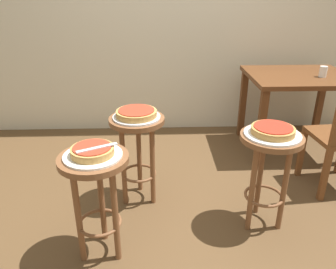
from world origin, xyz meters
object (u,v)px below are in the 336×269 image
object	(u,v)px
pizza_foreground	(92,151)
serving_plate_leftside	(137,117)
pizza_middle	(273,130)
cup_near_edge	(323,72)
serving_plate_middle	(272,134)
pizza_server_knife	(97,148)
stool_leftside	(138,140)
stool_foreground	(96,183)
stool_middle	(269,160)
pizza_leftside	(136,113)
dining_table	(298,87)
serving_plate_foreground	(93,155)

from	to	relation	value
pizza_foreground	serving_plate_leftside	size ratio (longest dim) A/B	0.71
pizza_middle	cup_near_edge	xyz separation A→B (m)	(0.77, 1.03, 0.10)
serving_plate_middle	pizza_server_knife	world-z (taller)	pizza_server_knife
stool_leftside	pizza_server_knife	world-z (taller)	pizza_server_knife
serving_plate_middle	pizza_server_knife	distance (m)	1.05
stool_foreground	serving_plate_middle	bearing A→B (deg)	12.57
stool_middle	stool_leftside	world-z (taller)	same
stool_middle	pizza_leftside	bearing A→B (deg)	159.03
stool_leftside	dining_table	size ratio (longest dim) A/B	0.72
stool_leftside	cup_near_edge	distance (m)	1.78
stool_middle	pizza_foreground	bearing A→B (deg)	-167.43
pizza_server_knife	pizza_middle	bearing A→B (deg)	-12.59
pizza_server_knife	stool_leftside	bearing A→B (deg)	46.26
stool_leftside	serving_plate_leftside	size ratio (longest dim) A/B	2.01
pizza_foreground	stool_middle	bearing A→B (deg)	12.57
stool_foreground	serving_plate_leftside	xyz separation A→B (m)	(0.21, 0.55, 0.18)
pizza_foreground	serving_plate_middle	world-z (taller)	pizza_foreground
pizza_middle	cup_near_edge	distance (m)	1.29
stool_middle	serving_plate_leftside	world-z (taller)	serving_plate_leftside
serving_plate_foreground	pizza_leftside	size ratio (longest dim) A/B	1.13
serving_plate_foreground	pizza_foreground	size ratio (longest dim) A/B	1.36
pizza_foreground	cup_near_edge	world-z (taller)	cup_near_edge
stool_foreground	stool_leftside	bearing A→B (deg)	69.50
stool_foreground	dining_table	world-z (taller)	dining_table
pizza_middle	pizza_leftside	distance (m)	0.90
cup_near_edge	pizza_server_knife	bearing A→B (deg)	-144.24
serving_plate_middle	pizza_server_knife	size ratio (longest dim) A/B	1.56
stool_foreground	serving_plate_leftside	bearing A→B (deg)	69.50
serving_plate_foreground	pizza_middle	bearing A→B (deg)	12.57
pizza_foreground	dining_table	size ratio (longest dim) A/B	0.25
pizza_middle	serving_plate_leftside	bearing A→B (deg)	159.03
pizza_middle	cup_near_edge	bearing A→B (deg)	53.30
cup_near_edge	pizza_server_knife	distance (m)	2.20
serving_plate_foreground	pizza_leftside	bearing A→B (deg)	69.50
serving_plate_middle	cup_near_edge	bearing A→B (deg)	53.30
pizza_leftside	pizza_server_knife	bearing A→B (deg)	-107.15
pizza_middle	dining_table	bearing A→B (deg)	61.68
serving_plate_foreground	serving_plate_leftside	xyz separation A→B (m)	(0.21, 0.55, 0.00)
stool_leftside	pizza_leftside	distance (m)	0.20
serving_plate_middle	pizza_leftside	xyz separation A→B (m)	(-0.84, 0.32, 0.03)
stool_middle	cup_near_edge	bearing A→B (deg)	53.30
pizza_middle	serving_plate_middle	bearing A→B (deg)	165.96
stool_foreground	stool_leftside	size ratio (longest dim) A/B	1.00
dining_table	cup_near_edge	size ratio (longest dim) A/B	9.73
serving_plate_foreground	pizza_server_knife	bearing A→B (deg)	-33.69
stool_foreground	serving_plate_middle	size ratio (longest dim) A/B	1.92
serving_plate_middle	serving_plate_leftside	world-z (taller)	same
serving_plate_foreground	pizza_leftside	xyz separation A→B (m)	(0.21, 0.55, 0.03)
stool_middle	stool_leftside	bearing A→B (deg)	159.03
pizza_middle	stool_foreground	bearing A→B (deg)	-167.43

